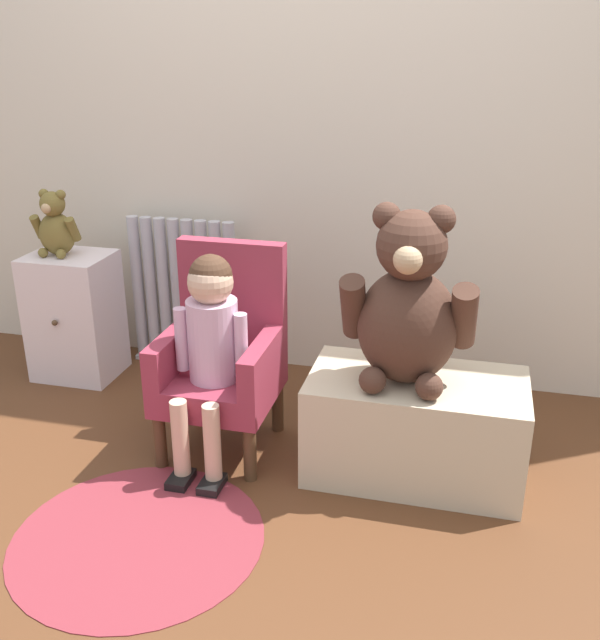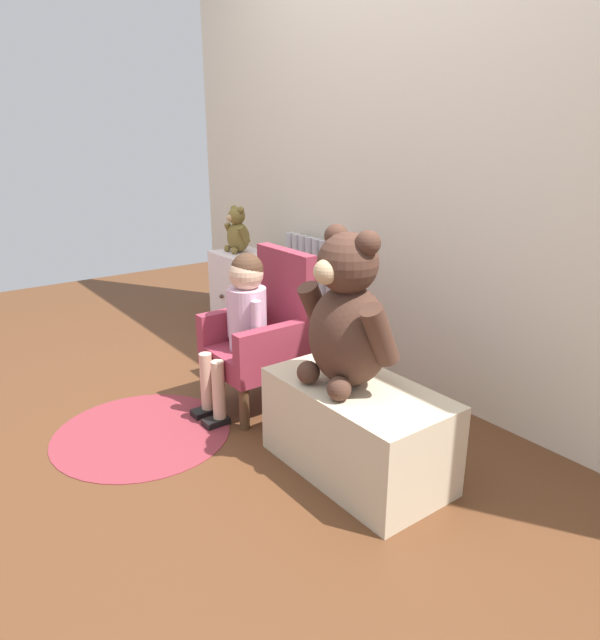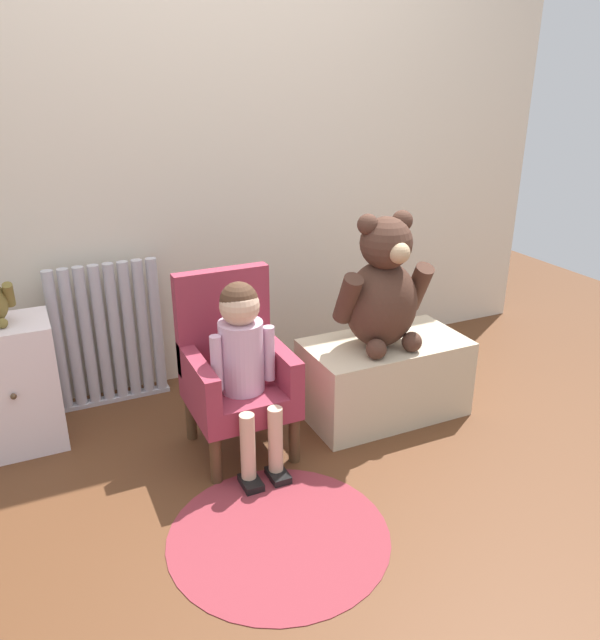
{
  "view_description": "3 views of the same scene",
  "coord_description": "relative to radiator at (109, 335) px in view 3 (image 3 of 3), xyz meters",
  "views": [
    {
      "loc": [
        0.68,
        -1.7,
        1.37
      ],
      "look_at": [
        0.14,
        0.45,
        0.49
      ],
      "focal_mm": 40.0,
      "sensor_mm": 36.0,
      "label": 1
    },
    {
      "loc": [
        1.92,
        -0.9,
        1.23
      ],
      "look_at": [
        0.19,
        0.39,
        0.51
      ],
      "focal_mm": 32.0,
      "sensor_mm": 36.0,
      "label": 2
    },
    {
      "loc": [
        -0.84,
        -1.69,
        1.45
      ],
      "look_at": [
        0.15,
        0.42,
        0.5
      ],
      "focal_mm": 35.0,
      "sensor_mm": 36.0,
      "label": 3
    }
  ],
  "objects": [
    {
      "name": "low_bench",
      "position": [
        1.07,
        -0.62,
        -0.16
      ],
      "size": [
        0.7,
        0.38,
        0.35
      ],
      "primitive_type": "cube",
      "color": "beige",
      "rests_on": "ground_plane"
    },
    {
      "name": "small_dresser",
      "position": [
        -0.41,
        -0.21,
        -0.06
      ],
      "size": [
        0.34,
        0.3,
        0.54
      ],
      "color": "silver",
      "rests_on": "ground_plane"
    },
    {
      "name": "back_wall",
      "position": [
        0.53,
        0.12,
        0.87
      ],
      "size": [
        3.8,
        0.05,
        2.4
      ],
      "primitive_type": "cube",
      "color": "beige",
      "rests_on": "ground_plane"
    },
    {
      "name": "radiator",
      "position": [
        0.0,
        0.0,
        0.0
      ],
      "size": [
        0.5,
        0.05,
        0.66
      ],
      "color": "#B6B3BC",
      "rests_on": "ground_plane"
    },
    {
      "name": "ground_plane",
      "position": [
        0.53,
        -1.01,
        -0.33
      ],
      "size": [
        6.0,
        6.0,
        0.0
      ],
      "primitive_type": "plane",
      "color": "#56311B"
    },
    {
      "name": "child_figure",
      "position": [
        0.39,
        -0.7,
        0.15
      ],
      "size": [
        0.25,
        0.35,
        0.73
      ],
      "color": "#D2A9C4",
      "rests_on": "ground_plane"
    },
    {
      "name": "large_teddy_bear",
      "position": [
        1.03,
        -0.65,
        0.27
      ],
      "size": [
        0.42,
        0.29,
        0.57
      ],
      "color": "#492D22",
      "rests_on": "low_bench"
    },
    {
      "name": "child_armchair",
      "position": [
        0.39,
        -0.58,
        0.01
      ],
      "size": [
        0.38,
        0.4,
        0.72
      ],
      "color": "#902E40",
      "rests_on": "ground_plane"
    },
    {
      "name": "floor_rug",
      "position": [
        0.33,
        -1.17,
        -0.33
      ],
      "size": [
        0.74,
        0.74,
        0.01
      ],
      "primitive_type": "cylinder",
      "color": "maroon",
      "rests_on": "ground_plane"
    }
  ]
}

